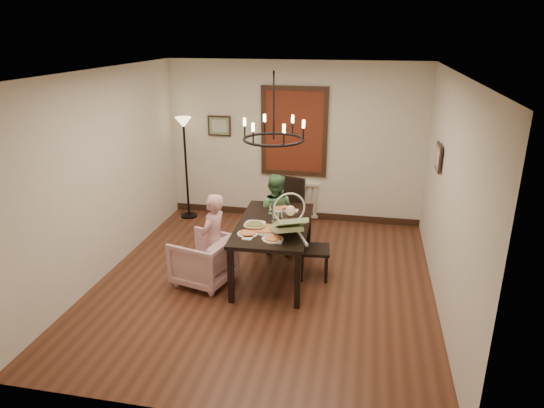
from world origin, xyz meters
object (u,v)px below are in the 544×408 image
(chair_right, at_px, (315,246))
(drinking_glass, at_px, (275,218))
(armchair, at_px, (203,260))
(dining_table, at_px, (274,229))
(chair_far, at_px, (285,211))
(seated_man, at_px, (275,221))
(elderly_woman, at_px, (214,248))
(floor_lamp, at_px, (186,170))
(baby_bouncer, at_px, (288,222))

(chair_right, bearing_deg, drinking_glass, 94.08)
(armchair, bearing_deg, drinking_glass, 125.96)
(dining_table, height_order, armchair, dining_table)
(chair_far, bearing_deg, dining_table, -70.17)
(armchair, relative_size, seated_man, 0.69)
(chair_right, xyz_separation_m, armchair, (-1.46, -0.45, -0.14))
(dining_table, height_order, elderly_woman, elderly_woman)
(dining_table, height_order, floor_lamp, floor_lamp)
(seated_man, bearing_deg, chair_right, 137.45)
(chair_right, height_order, armchair, chair_right)
(chair_right, distance_m, baby_bouncer, 0.78)
(dining_table, xyz_separation_m, chair_right, (0.56, 0.08, -0.24))
(elderly_woman, relative_size, floor_lamp, 0.59)
(armchair, relative_size, baby_bouncer, 1.21)
(dining_table, bearing_deg, chair_far, 89.49)
(seated_man, height_order, baby_bouncer, baby_bouncer)
(armchair, bearing_deg, seated_man, 160.30)
(chair_far, distance_m, baby_bouncer, 1.70)
(chair_far, bearing_deg, baby_bouncer, -61.13)
(dining_table, bearing_deg, seated_man, 97.54)
(dining_table, relative_size, chair_far, 1.65)
(chair_right, relative_size, elderly_woman, 0.88)
(chair_right, distance_m, seated_man, 0.97)
(chair_far, xyz_separation_m, floor_lamp, (-1.94, 0.74, 0.37))
(chair_far, height_order, armchair, chair_far)
(chair_far, distance_m, elderly_woman, 1.72)
(chair_far, height_order, drinking_glass, chair_far)
(baby_bouncer, relative_size, floor_lamp, 0.34)
(dining_table, xyz_separation_m, armchair, (-0.90, -0.37, -0.38))
(seated_man, xyz_separation_m, drinking_glass, (0.15, -0.76, 0.35))
(seated_man, bearing_deg, floor_lamp, -30.94)
(floor_lamp, bearing_deg, armchair, -64.80)
(chair_right, xyz_separation_m, floor_lamp, (-2.54, 1.85, 0.43))
(chair_far, height_order, floor_lamp, floor_lamp)
(armchair, bearing_deg, chair_right, 121.72)
(floor_lamp, bearing_deg, drinking_glass, -44.20)
(dining_table, distance_m, elderly_woman, 0.85)
(baby_bouncer, xyz_separation_m, floor_lamp, (-2.25, 2.35, -0.09))
(chair_far, distance_m, seated_man, 0.44)
(elderly_woman, height_order, baby_bouncer, baby_bouncer)
(seated_man, distance_m, drinking_glass, 0.85)
(drinking_glass, bearing_deg, baby_bouncer, -57.94)
(chair_right, relative_size, drinking_glass, 6.37)
(chair_far, relative_size, seated_man, 1.00)
(dining_table, bearing_deg, floor_lamp, 133.29)
(dining_table, distance_m, chair_right, 0.62)
(armchair, height_order, drinking_glass, drinking_glass)
(seated_man, bearing_deg, drinking_glass, 102.65)
(baby_bouncer, bearing_deg, seated_man, 85.40)
(chair_far, xyz_separation_m, chair_right, (0.60, -1.11, -0.06))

